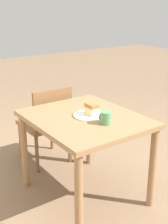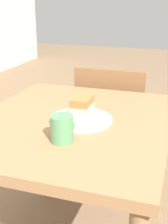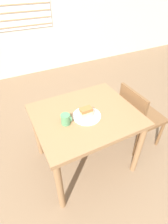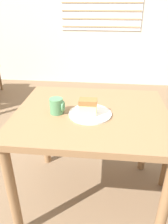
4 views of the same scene
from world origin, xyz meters
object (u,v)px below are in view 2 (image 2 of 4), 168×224
(cake_slice, at_px, (82,108))
(coffee_mug, at_px, (62,128))
(dining_table_near, at_px, (73,142))
(chair_near_window, at_px, (113,121))
(plate, at_px, (81,119))

(cake_slice, bearing_deg, coffee_mug, 177.12)
(dining_table_near, height_order, chair_near_window, chair_near_window)
(dining_table_near, xyz_separation_m, cake_slice, (-0.02, -0.05, 0.17))
(chair_near_window, xyz_separation_m, cake_slice, (-0.72, -0.03, 0.33))
(plate, xyz_separation_m, coffee_mug, (-0.21, -0.00, 0.04))
(chair_near_window, distance_m, cake_slice, 0.79)
(dining_table_near, height_order, plate, plate)
(cake_slice, distance_m, coffee_mug, 0.19)
(plate, distance_m, coffee_mug, 0.21)
(chair_near_window, bearing_deg, dining_table_near, 88.44)
(chair_near_window, relative_size, coffee_mug, 8.44)
(dining_table_near, relative_size, plate, 3.67)
(chair_near_window, xyz_separation_m, coffee_mug, (-0.91, -0.02, 0.32))
(cake_slice, xyz_separation_m, coffee_mug, (-0.19, 0.01, -0.01))
(cake_slice, height_order, coffee_mug, cake_slice)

